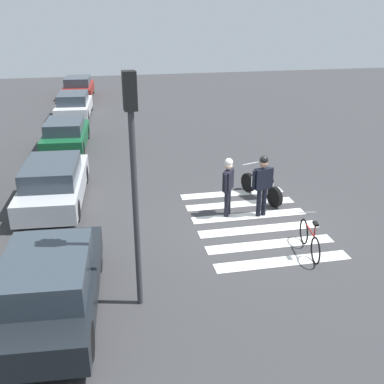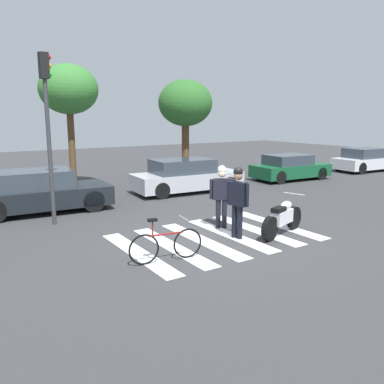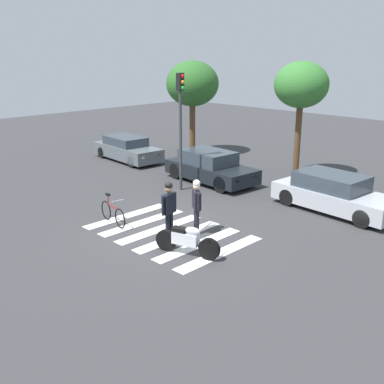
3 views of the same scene
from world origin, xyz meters
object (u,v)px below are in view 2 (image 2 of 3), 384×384
at_px(car_black_suv, 40,192).
at_px(leaning_bicycle, 166,245).
at_px(officer_by_motorcycle, 222,192).
at_px(traffic_light_pole, 48,114).
at_px(officer_on_foot, 238,197).
at_px(car_silver_sedan, 186,176).
at_px(car_green_compact, 290,168).
at_px(police_motorcycle, 283,218).
at_px(car_white_van, 366,160).

bearing_deg(car_black_suv, leaning_bicycle, -78.58).
height_order(officer_by_motorcycle, traffic_light_pole, traffic_light_pole).
relative_size(officer_on_foot, car_black_suv, 0.42).
bearing_deg(traffic_light_pole, leaning_bicycle, -74.11).
bearing_deg(officer_by_motorcycle, car_silver_sedan, 68.19).
relative_size(officer_on_foot, officer_by_motorcycle, 1.05).
height_order(car_silver_sedan, car_green_compact, car_silver_sedan).
distance_m(officer_on_foot, officer_by_motorcycle, 1.01).
xyz_separation_m(police_motorcycle, car_black_suv, (-4.86, 6.21, 0.22)).
relative_size(officer_by_motorcycle, car_green_compact, 0.44).
xyz_separation_m(officer_by_motorcycle, traffic_light_pole, (-3.87, 3.00, 2.17)).
relative_size(car_black_suv, car_silver_sedan, 0.96).
distance_m(officer_on_foot, car_black_suv, 6.85).
bearing_deg(traffic_light_pole, police_motorcycle, -42.20).
xyz_separation_m(officer_on_foot, car_black_suv, (-3.64, 5.79, -0.43)).
distance_m(leaning_bicycle, traffic_light_pole, 5.41).
xyz_separation_m(officer_by_motorcycle, car_green_compact, (8.11, 5.04, -0.44)).
bearing_deg(police_motorcycle, car_white_van, 25.45).
xyz_separation_m(car_black_suv, traffic_light_pole, (-0.00, -1.80, 2.54)).
distance_m(leaning_bicycle, officer_on_foot, 2.53).
xyz_separation_m(officer_on_foot, car_green_compact, (8.35, 6.02, -0.50)).
height_order(leaning_bicycle, officer_by_motorcycle, officer_by_motorcycle).
xyz_separation_m(police_motorcycle, car_green_compact, (7.12, 6.44, 0.14)).
relative_size(leaning_bicycle, car_white_van, 0.40).
relative_size(car_green_compact, traffic_light_pole, 0.83).
distance_m(car_green_compact, car_white_van, 6.07).
relative_size(leaning_bicycle, officer_on_foot, 0.90).
height_order(officer_by_motorcycle, car_silver_sedan, officer_by_motorcycle).
height_order(police_motorcycle, officer_on_foot, officer_on_foot).
xyz_separation_m(car_black_suv, car_white_van, (18.06, 0.07, -0.04)).
bearing_deg(police_motorcycle, traffic_light_pole, 137.80).
xyz_separation_m(leaning_bicycle, car_black_suv, (-1.26, 6.24, 0.30)).
xyz_separation_m(leaning_bicycle, car_green_compact, (10.72, 6.47, 0.22)).
bearing_deg(police_motorcycle, car_black_suv, 128.03).
height_order(leaning_bicycle, car_green_compact, car_green_compact).
distance_m(leaning_bicycle, officer_by_motorcycle, 3.05).
height_order(leaning_bicycle, car_silver_sedan, car_silver_sedan).
bearing_deg(car_silver_sedan, officer_by_motorcycle, -111.81).
bearing_deg(car_silver_sedan, car_black_suv, -176.88).
xyz_separation_m(officer_by_motorcycle, car_white_van, (14.19, 4.88, -0.41)).
relative_size(police_motorcycle, leaning_bicycle, 1.18).
bearing_deg(car_green_compact, car_white_van, -1.55).
bearing_deg(car_green_compact, car_black_suv, -178.89).
bearing_deg(car_green_compact, traffic_light_pole, -170.35).
height_order(police_motorcycle, car_white_van, car_white_van).
height_order(leaning_bicycle, officer_on_foot, officer_on_foot).
height_order(leaning_bicycle, car_white_van, car_white_van).
relative_size(car_black_suv, car_white_van, 1.07).
bearing_deg(car_black_suv, officer_by_motorcycle, -51.18).
xyz_separation_m(car_black_suv, car_green_compact, (11.98, 0.23, -0.07)).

